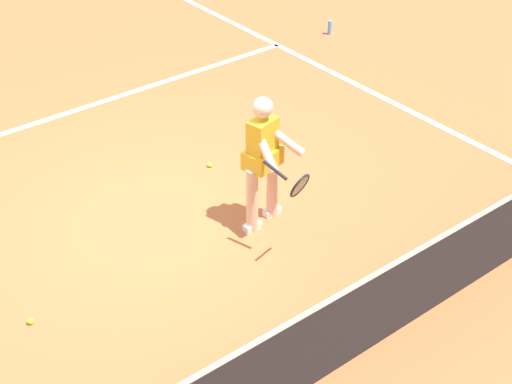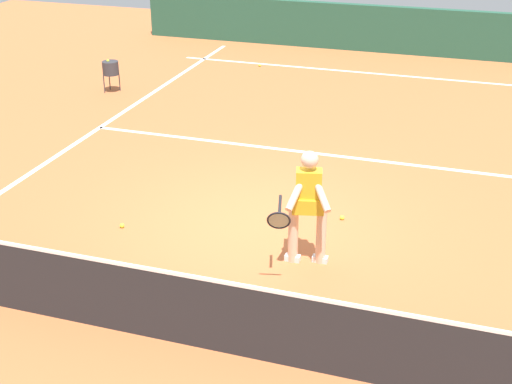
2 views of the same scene
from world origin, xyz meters
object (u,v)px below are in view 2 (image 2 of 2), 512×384
Objects in this scene: tennis_ball_near at (260,65)px; tennis_ball_far at (342,218)px; tennis_player at (307,204)px; ball_hopper at (111,68)px; tennis_ball_mid at (122,226)px.

tennis_ball_near and tennis_ball_far have the same top height.
tennis_player reaches higher than tennis_ball_far.
ball_hopper reaches higher than tennis_ball_far.
tennis_player reaches higher than tennis_ball_near.
tennis_player is 2.85m from tennis_ball_mid.
ball_hopper is (3.28, -5.79, 0.51)m from tennis_ball_mid.
tennis_player is 23.48× the size of tennis_ball_mid.
ball_hopper is (6.01, -5.90, -0.30)m from tennis_player.
tennis_player is at bearing 135.53° from ball_hopper.
tennis_player is at bearing 177.59° from tennis_ball_mid.
tennis_ball_near is 8.48m from tennis_ball_far.
ball_hopper is at bearing -44.47° from tennis_player.
tennis_ball_far is (-2.94, -1.22, 0.00)m from tennis_ball_mid.
tennis_player reaches higher than tennis_ball_mid.
tennis_ball_mid is (-0.77, 8.85, 0.00)m from tennis_ball_near.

